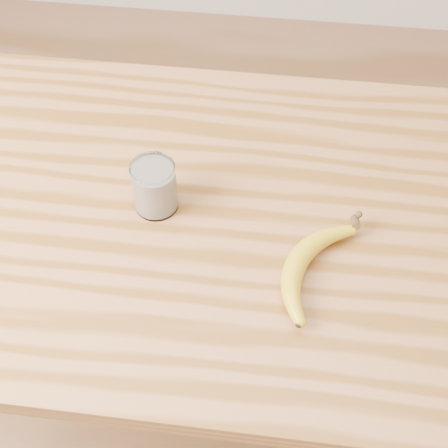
# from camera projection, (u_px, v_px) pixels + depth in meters

# --- Properties ---
(table) EXTENTS (1.20, 0.80, 0.90)m
(table) POSITION_uv_depth(u_px,v_px,m) (194.00, 250.00, 1.23)
(table) COLOR #9F6839
(table) RESTS_ON ground
(smoothie_glass) EXTENTS (0.08, 0.08, 0.10)m
(smoothie_glass) POSITION_uv_depth(u_px,v_px,m) (155.00, 187.00, 1.10)
(smoothie_glass) COLOR white
(smoothie_glass) RESTS_ON table
(banana) EXTENTS (0.22, 0.33, 0.04)m
(banana) POSITION_uv_depth(u_px,v_px,m) (298.00, 260.00, 1.04)
(banana) COLOR gold
(banana) RESTS_ON table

